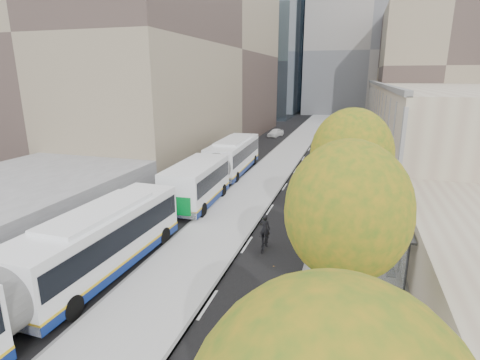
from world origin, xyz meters
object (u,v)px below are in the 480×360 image
at_px(distant_car, 275,133).
at_px(bus_near, 30,284).
at_px(bus_shelter, 392,231).
at_px(bus_far, 220,165).
at_px(cyclist, 265,237).

bearing_deg(distant_car, bus_near, -75.95).
height_order(bus_near, distant_car, bus_near).
distance_m(bus_shelter, bus_near, 15.45).
bearing_deg(bus_shelter, distant_car, 108.82).
bearing_deg(bus_far, cyclist, -62.16).
relative_size(cyclist, distant_car, 0.55).
xyz_separation_m(bus_shelter, cyclist, (-6.26, 0.77, -1.44)).
bearing_deg(bus_shelter, cyclist, 173.01).
xyz_separation_m(bus_near, distant_car, (-0.47, 48.16, -1.03)).
xyz_separation_m(bus_far, cyclist, (6.63, -11.45, -0.97)).
distance_m(bus_far, cyclist, 13.27).
bearing_deg(bus_near, cyclist, 52.87).
height_order(bus_shelter, distant_car, bus_shelter).
xyz_separation_m(cyclist, distant_car, (-7.45, 39.45, -0.12)).
bearing_deg(bus_near, distant_car, 92.10).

